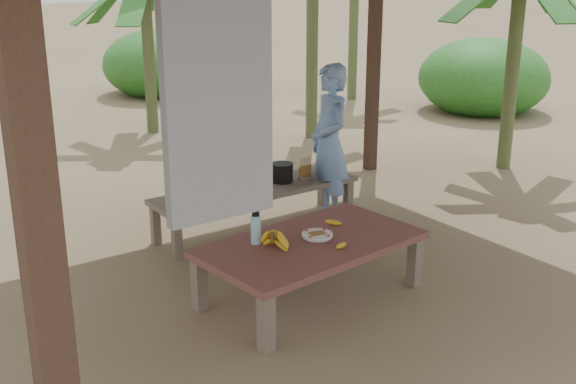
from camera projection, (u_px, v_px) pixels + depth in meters
ground at (303, 281)px, 6.29m from camera, size 80.00×80.00×0.00m
work_table at (311, 248)px, 5.87m from camera, size 1.89×1.18×0.50m
bench at (257, 193)px, 7.37m from camera, size 2.20×0.61×0.45m
ripe_banana_bunch at (272, 240)px, 5.65m from camera, size 0.32×0.30×0.15m
plate at (317, 235)px, 5.92m from camera, size 0.26×0.26×0.04m
loose_banana_front at (341, 246)px, 5.69m from camera, size 0.16×0.12×0.04m
loose_banana_side at (333, 222)px, 6.19m from camera, size 0.15×0.12×0.04m
water_flask at (256, 228)px, 5.76m from camera, size 0.08×0.08×0.31m
green_banana_stalk at (220, 181)px, 7.08m from camera, size 0.25×0.25×0.29m
cooking_pot at (282, 173)px, 7.52m from camera, size 0.22×0.22×0.19m
skewer_rack at (305, 168)px, 7.60m from camera, size 0.18×0.08×0.24m
woman at (329, 143)px, 7.54m from camera, size 0.55×0.69×1.67m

